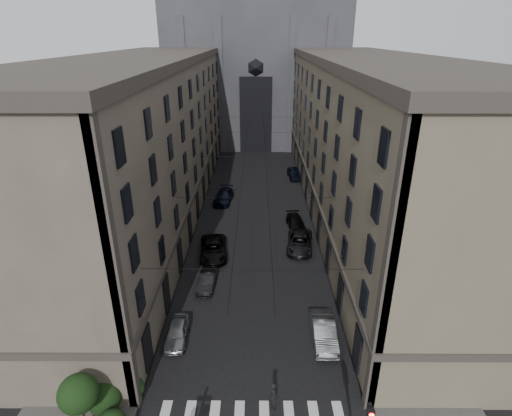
{
  "coord_description": "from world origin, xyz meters",
  "views": [
    {
      "loc": [
        0.32,
        -11.41,
        21.04
      ],
      "look_at": [
        0.22,
        13.86,
        10.0
      ],
      "focal_mm": 28.0,
      "sensor_mm": 36.0,
      "label": 1
    }
  ],
  "objects_px": {
    "gothic_tower": "(256,52)",
    "car_left_midnear": "(207,281)",
    "pedestrian": "(274,396)",
    "car_right_midnear": "(300,242)",
    "car_left_far": "(224,196)",
    "car_right_midfar": "(296,223)",
    "car_right_far": "(294,173)",
    "car_left_midfar": "(213,249)",
    "car_left_near": "(177,332)",
    "car_right_near": "(324,332)"
  },
  "relations": [
    {
      "from": "car_left_midfar",
      "to": "car_right_midnear",
      "type": "xyz_separation_m",
      "value": [
        9.03,
        1.47,
        -0.02
      ]
    },
    {
      "from": "gothic_tower",
      "to": "car_right_far",
      "type": "distance_m",
      "value": 31.9
    },
    {
      "from": "gothic_tower",
      "to": "car_left_midfar",
      "type": "relative_size",
      "value": 10.07
    },
    {
      "from": "car_right_midfar",
      "to": "car_left_midnear",
      "type": "bearing_deg",
      "value": -133.03
    },
    {
      "from": "car_right_near",
      "to": "car_right_midfar",
      "type": "distance_m",
      "value": 18.85
    },
    {
      "from": "car_right_midnear",
      "to": "car_left_far",
      "type": "bearing_deg",
      "value": 132.16
    },
    {
      "from": "car_right_midfar",
      "to": "pedestrian",
      "type": "relative_size",
      "value": 2.29
    },
    {
      "from": "car_right_midnear",
      "to": "pedestrian",
      "type": "distance_m",
      "value": 20.12
    },
    {
      "from": "car_left_midnear",
      "to": "pedestrian",
      "type": "height_order",
      "value": "pedestrian"
    },
    {
      "from": "car_left_midfar",
      "to": "car_right_near",
      "type": "bearing_deg",
      "value": -58.72
    },
    {
      "from": "car_left_midfar",
      "to": "car_right_midfar",
      "type": "xyz_separation_m",
      "value": [
        9.05,
        6.45,
        -0.13
      ]
    },
    {
      "from": "car_right_near",
      "to": "car_left_midnear",
      "type": "bearing_deg",
      "value": 144.65
    },
    {
      "from": "car_left_midnear",
      "to": "car_right_midfar",
      "type": "relative_size",
      "value": 0.87
    },
    {
      "from": "car_left_midfar",
      "to": "car_left_far",
      "type": "relative_size",
      "value": 1.08
    },
    {
      "from": "pedestrian",
      "to": "car_left_far",
      "type": "bearing_deg",
      "value": -12.12
    },
    {
      "from": "car_left_far",
      "to": "car_right_midnear",
      "type": "height_order",
      "value": "car_right_midnear"
    },
    {
      "from": "gothic_tower",
      "to": "car_left_midfar",
      "type": "xyz_separation_m",
      "value": [
        -4.2,
        -50.53,
        -17.0
      ]
    },
    {
      "from": "car_right_midnear",
      "to": "car_left_midnear",
      "type": "bearing_deg",
      "value": -135.08
    },
    {
      "from": "gothic_tower",
      "to": "car_left_far",
      "type": "relative_size",
      "value": 10.89
    },
    {
      "from": "car_left_midfar",
      "to": "car_left_near",
      "type": "bearing_deg",
      "value": -102.74
    },
    {
      "from": "car_left_far",
      "to": "car_right_far",
      "type": "xyz_separation_m",
      "value": [
        10.46,
        9.8,
        0.04
      ]
    },
    {
      "from": "car_left_far",
      "to": "car_right_midfar",
      "type": "distance_m",
      "value": 12.13
    },
    {
      "from": "car_right_midfar",
      "to": "car_right_far",
      "type": "xyz_separation_m",
      "value": [
        1.34,
        17.79,
        0.14
      ]
    },
    {
      "from": "gothic_tower",
      "to": "car_left_midnear",
      "type": "distance_m",
      "value": 58.79
    },
    {
      "from": "car_left_near",
      "to": "car_right_near",
      "type": "height_order",
      "value": "car_right_near"
    },
    {
      "from": "car_right_midnear",
      "to": "car_right_far",
      "type": "distance_m",
      "value": 22.81
    },
    {
      "from": "car_left_midnear",
      "to": "car_left_far",
      "type": "height_order",
      "value": "car_left_far"
    },
    {
      "from": "car_right_midfar",
      "to": "car_right_far",
      "type": "bearing_deg",
      "value": 79.74
    },
    {
      "from": "pedestrian",
      "to": "car_right_near",
      "type": "bearing_deg",
      "value": -55.42
    },
    {
      "from": "car_left_midnear",
      "to": "car_right_midnear",
      "type": "distance_m",
      "value": 11.45
    },
    {
      "from": "car_left_midfar",
      "to": "car_right_midfar",
      "type": "distance_m",
      "value": 11.11
    },
    {
      "from": "car_left_near",
      "to": "car_left_far",
      "type": "relative_size",
      "value": 0.73
    },
    {
      "from": "car_left_midnear",
      "to": "car_right_far",
      "type": "bearing_deg",
      "value": 72.73
    },
    {
      "from": "car_left_far",
      "to": "pedestrian",
      "type": "xyz_separation_m",
      "value": [
        5.59,
        -32.78,
        0.23
      ]
    },
    {
      "from": "car_right_near",
      "to": "car_right_midnear",
      "type": "distance_m",
      "value": 13.88
    },
    {
      "from": "car_left_far",
      "to": "car_right_midnear",
      "type": "distance_m",
      "value": 15.85
    },
    {
      "from": "car_right_near",
      "to": "car_left_midfar",
      "type": "bearing_deg",
      "value": 127.82
    },
    {
      "from": "car_left_near",
      "to": "car_right_near",
      "type": "xyz_separation_m",
      "value": [
        10.91,
        -0.05,
        0.11
      ]
    },
    {
      "from": "car_right_near",
      "to": "car_right_far",
      "type": "relative_size",
      "value": 0.99
    },
    {
      "from": "gothic_tower",
      "to": "car_right_near",
      "type": "relative_size",
      "value": 12.28
    },
    {
      "from": "car_left_midfar",
      "to": "car_right_midnear",
      "type": "height_order",
      "value": "car_left_midfar"
    },
    {
      "from": "car_left_midfar",
      "to": "car_right_far",
      "type": "height_order",
      "value": "car_right_far"
    },
    {
      "from": "car_left_midfar",
      "to": "car_left_far",
      "type": "xyz_separation_m",
      "value": [
        -0.08,
        14.44,
        -0.03
      ]
    },
    {
      "from": "car_left_midnear",
      "to": "pedestrian",
      "type": "bearing_deg",
      "value": -64.62
    },
    {
      "from": "car_left_midnear",
      "to": "car_right_midfar",
      "type": "height_order",
      "value": "car_right_midfar"
    },
    {
      "from": "car_left_near",
      "to": "car_left_midfar",
      "type": "distance_m",
      "value": 12.44
    },
    {
      "from": "gothic_tower",
      "to": "car_left_far",
      "type": "bearing_deg",
      "value": -96.76
    },
    {
      "from": "gothic_tower",
      "to": "car_right_near",
      "type": "distance_m",
      "value": 65.4
    },
    {
      "from": "car_right_near",
      "to": "pedestrian",
      "type": "distance_m",
      "value": 7.13
    },
    {
      "from": "gothic_tower",
      "to": "car_left_midnear",
      "type": "xyz_separation_m",
      "value": [
        -4.22,
        -56.08,
        -17.14
      ]
    }
  ]
}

